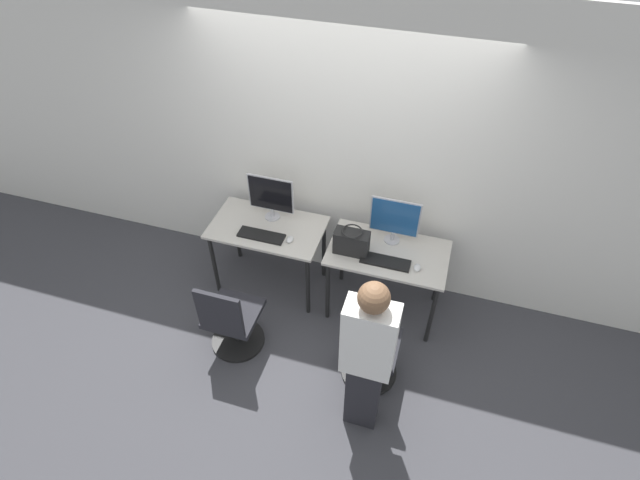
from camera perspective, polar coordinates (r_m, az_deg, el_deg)
ground_plane at (r=4.83m, az=-0.43°, el=-8.86°), size 20.00×20.00×0.00m
wall_back at (r=4.40m, az=2.39°, el=9.95°), size 12.00×0.05×2.80m
desk_left at (r=4.68m, az=-5.99°, el=0.65°), size 1.04×0.61×0.76m
monitor_left at (r=4.56m, az=-5.64°, el=5.01°), size 0.43×0.14×0.45m
keyboard_left at (r=4.52m, az=-6.73°, el=0.52°), size 0.43×0.14×0.02m
mouse_left at (r=4.45m, az=-3.46°, el=0.07°), size 0.06×0.09×0.03m
office_chair_left at (r=4.43m, az=-10.08°, el=-9.22°), size 0.48×0.48×0.87m
desk_right at (r=4.46m, az=7.70°, el=-2.25°), size 1.04×0.61×0.76m
monitor_right at (r=4.34m, az=8.52°, el=2.37°), size 0.43×0.14×0.45m
keyboard_right at (r=4.29m, az=7.47°, el=-2.45°), size 0.43×0.14×0.02m
mouse_right at (r=4.27m, az=11.06°, el=-3.12°), size 0.06×0.09×0.03m
office_chair_right at (r=4.19m, az=5.72°, el=-12.86°), size 0.48×0.48×0.87m
person_right at (r=3.56m, az=5.43°, el=-13.05°), size 0.36×0.21×1.58m
handbag at (r=4.28m, az=3.62°, el=-0.22°), size 0.30×0.18×0.25m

